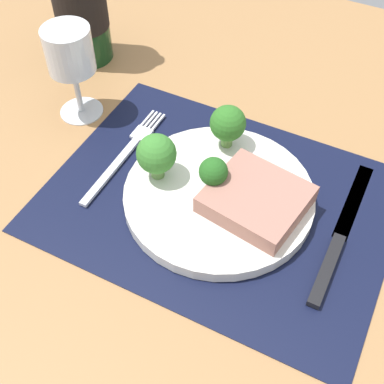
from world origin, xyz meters
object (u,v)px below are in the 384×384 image
(knife, at_px, (338,241))
(wine_glass, at_px, (70,56))
(fork, at_px, (125,154))
(steak, at_px, (255,201))
(plate, at_px, (219,196))

(knife, bearing_deg, wine_glass, 174.68)
(wine_glass, bearing_deg, fork, -25.35)
(steak, relative_size, wine_glass, 0.81)
(steak, height_order, wine_glass, wine_glass)
(fork, bearing_deg, steak, -6.01)
(fork, distance_m, wine_glass, 0.15)
(plate, bearing_deg, steak, -3.23)
(fork, relative_size, wine_glass, 1.42)
(steak, bearing_deg, plate, 176.77)
(plate, relative_size, fork, 1.22)
(knife, distance_m, wine_glass, 0.42)
(knife, xyz_separation_m, wine_glass, (-0.40, 0.06, 0.09))
(fork, relative_size, knife, 0.83)
(plate, height_order, wine_glass, wine_glass)
(knife, relative_size, wine_glass, 1.70)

